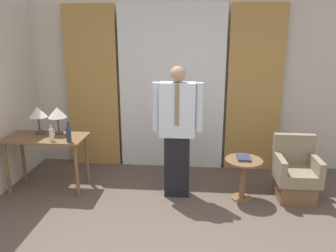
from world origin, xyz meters
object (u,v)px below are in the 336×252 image
(table_lamp_left, at_px, (38,113))
(person, at_px, (177,128))
(table_lamp_right, at_px, (57,114))
(book, at_px, (244,158))
(desk, at_px, (46,145))
(side_table, at_px, (243,172))
(bottle_near_edge, at_px, (52,135))
(armchair, at_px, (295,175))
(bottle_by_lamp, at_px, (69,134))

(table_lamp_left, bearing_deg, person, -5.00)
(table_lamp_right, relative_size, book, 1.67)
(table_lamp_right, height_order, person, person)
(desk, distance_m, side_table, 2.71)
(bottle_near_edge, bearing_deg, table_lamp_left, 136.13)
(side_table, xyz_separation_m, book, (-0.00, 0.02, 0.20))
(table_lamp_right, bearing_deg, desk, -137.58)
(table_lamp_left, xyz_separation_m, side_table, (2.84, -0.22, -0.69))
(bottle_near_edge, height_order, armchair, bottle_near_edge)
(armchair, xyz_separation_m, book, (-0.70, -0.10, 0.26))
(bottle_by_lamp, bearing_deg, book, 2.93)
(desk, height_order, armchair, armchair)
(table_lamp_left, relative_size, person, 0.22)
(bottle_by_lamp, relative_size, side_table, 0.48)
(bottle_near_edge, xyz_separation_m, book, (2.53, 0.10, -0.28))
(bottle_near_edge, height_order, bottle_by_lamp, bottle_by_lamp)
(table_lamp_right, bearing_deg, bottle_by_lamp, -49.34)
(bottle_by_lamp, height_order, armchair, bottle_by_lamp)
(desk, height_order, bottle_near_edge, bottle_near_edge)
(table_lamp_left, xyz_separation_m, book, (2.84, -0.19, -0.49))
(desk, bearing_deg, person, -1.35)
(bottle_by_lamp, height_order, person, person)
(table_lamp_right, bearing_deg, table_lamp_left, 180.00)
(table_lamp_right, bearing_deg, armchair, -1.73)
(bottle_by_lamp, bearing_deg, table_lamp_left, 150.44)
(table_lamp_right, distance_m, book, 2.61)
(bottle_near_edge, xyz_separation_m, armchair, (3.23, 0.20, -0.54))
(person, bearing_deg, side_table, -3.03)
(bottle_by_lamp, distance_m, side_table, 2.35)
(desk, relative_size, armchair, 1.32)
(desk, bearing_deg, bottle_by_lamp, -24.11)
(desk, relative_size, side_table, 1.95)
(side_table, height_order, book, book)
(table_lamp_right, relative_size, bottle_near_edge, 1.85)
(bottle_near_edge, bearing_deg, side_table, 1.82)
(table_lamp_left, xyz_separation_m, bottle_near_edge, (0.31, -0.30, -0.21))
(desk, distance_m, book, 2.70)
(table_lamp_left, height_order, bottle_near_edge, table_lamp_left)
(bottle_near_edge, bearing_deg, armchair, 3.53)
(desk, relative_size, book, 4.72)
(table_lamp_right, relative_size, armchair, 0.47)
(desk, distance_m, armchair, 3.42)
(table_lamp_left, distance_m, armchair, 3.62)
(table_lamp_right, height_order, bottle_by_lamp, table_lamp_right)
(bottle_by_lamp, distance_m, armchair, 3.05)
(armchair, distance_m, book, 0.76)
(bottle_by_lamp, distance_m, person, 1.42)
(desk, xyz_separation_m, person, (1.82, -0.04, 0.31))
(side_table, bearing_deg, desk, 178.10)
(table_lamp_left, height_order, armchair, table_lamp_left)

